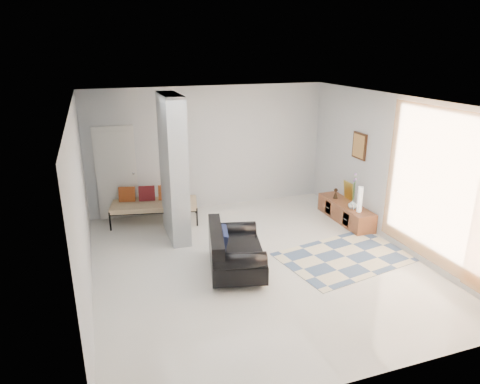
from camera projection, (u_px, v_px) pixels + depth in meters
name	position (u px, v px, depth m)	size (l,w,h in m)	color
floor	(256.00, 262.00, 7.53)	(6.00, 6.00, 0.00)	silver
ceiling	(258.00, 101.00, 6.62)	(6.00, 6.00, 0.00)	white
wall_back	(210.00, 148.00, 9.76)	(6.00, 6.00, 0.00)	#BABDBF
wall_front	(363.00, 273.00, 4.39)	(6.00, 6.00, 0.00)	#BABDBF
wall_left	(82.00, 206.00, 6.23)	(6.00, 6.00, 0.00)	#BABDBF
wall_right	(395.00, 172.00, 7.93)	(6.00, 6.00, 0.00)	#BABDBF
partition_column	(173.00, 168.00, 8.17)	(0.35, 1.20, 2.80)	#ACB1B3
hallway_door	(116.00, 173.00, 9.20)	(0.85, 0.06, 2.04)	silver
curtain	(438.00, 188.00, 6.86)	(2.55, 2.55, 0.00)	#EB923E
wall_art	(359.00, 146.00, 8.87)	(0.04, 0.45, 0.55)	#3E2110
media_console	(346.00, 212.00, 9.27)	(0.45, 1.63, 0.80)	brown
loveseat	(233.00, 251.00, 7.15)	(1.17, 1.63, 0.76)	silver
daybed	(153.00, 203.00, 9.18)	(1.93, 1.10, 0.77)	black
area_rug	(345.00, 257.00, 7.72)	(2.28, 1.52, 0.01)	beige
cylinder_lamp	(360.00, 199.00, 8.67)	(0.10, 0.10, 0.53)	white
bronze_figurine	(336.00, 193.00, 9.49)	(0.11, 0.11, 0.23)	black
vase	(353.00, 204.00, 8.88)	(0.19, 0.19, 0.20)	silver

